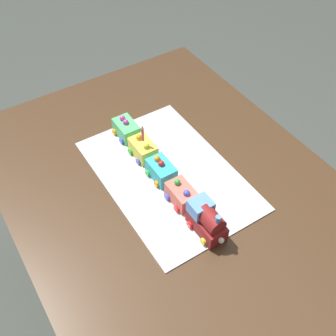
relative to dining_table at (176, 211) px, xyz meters
name	(u,v)px	position (x,y,z in m)	size (l,w,h in m)	color
ground_plane	(174,295)	(0.00, 0.00, -0.63)	(8.00, 8.00, 0.00)	#474C44
dining_table	(176,211)	(0.00, 0.00, 0.00)	(1.40, 1.00, 0.74)	#4C331E
cake_board	(168,175)	(0.07, -0.01, 0.11)	(0.60, 0.40, 0.00)	silver
cake_locomotive	(207,220)	(-0.17, 0.01, 0.16)	(0.14, 0.08, 0.12)	maroon
cake_car_caboose_coral	(182,194)	(-0.04, 0.01, 0.14)	(0.10, 0.08, 0.07)	#F27260
cake_car_flatbed_turquoise	(161,170)	(0.08, 0.01, 0.14)	(0.10, 0.08, 0.07)	#38B7C6
cake_car_tanker_lemon	(143,149)	(0.20, 0.01, 0.14)	(0.10, 0.08, 0.07)	#F4E04C
cake_car_gondola_mint_green	(126,129)	(0.31, 0.01, 0.14)	(0.10, 0.08, 0.07)	#59CC7A
birthday_candle	(143,133)	(0.19, 0.01, 0.21)	(0.01, 0.01, 0.07)	#F24C59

